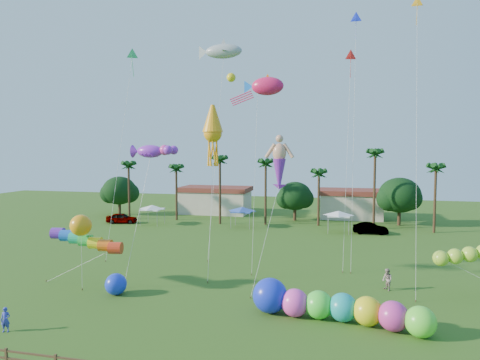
% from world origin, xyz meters
% --- Properties ---
extents(ground, '(160.00, 160.00, 0.00)m').
position_xyz_m(ground, '(0.00, 0.00, 0.00)').
color(ground, '#285116').
rests_on(ground, ground).
extents(tree_line, '(69.46, 8.91, 11.00)m').
position_xyz_m(tree_line, '(3.57, 44.00, 4.28)').
color(tree_line, '#3A2819').
rests_on(tree_line, ground).
extents(buildings_row, '(35.00, 7.00, 4.00)m').
position_xyz_m(buildings_row, '(-3.09, 50.00, 2.00)').
color(buildings_row, beige).
rests_on(buildings_row, ground).
extents(tent_row, '(31.00, 4.00, 0.60)m').
position_xyz_m(tent_row, '(-6.00, 36.33, 2.75)').
color(tent_row, white).
rests_on(tent_row, ground).
extents(car_a, '(5.05, 2.95, 1.61)m').
position_xyz_m(car_a, '(-25.25, 36.06, 0.81)').
color(car_a, '#4C4C54').
rests_on(car_a, ground).
extents(car_b, '(4.66, 1.63, 1.53)m').
position_xyz_m(car_b, '(12.29, 35.98, 0.77)').
color(car_b, '#4C4C54').
rests_on(car_b, ground).
extents(spectator_a, '(0.66, 0.53, 1.58)m').
position_xyz_m(spectator_a, '(-12.33, -2.34, 0.79)').
color(spectator_a, '#333BB3').
rests_on(spectator_a, ground).
extents(spectator_b, '(1.02, 1.09, 1.79)m').
position_xyz_m(spectator_b, '(12.02, 11.61, 0.90)').
color(spectator_b, '#A58D89').
rests_on(spectator_b, ground).
extents(caterpillar_inflatable, '(12.03, 4.23, 2.45)m').
position_xyz_m(caterpillar_inflatable, '(7.70, 4.09, 1.03)').
color(caterpillar_inflatable, '#FB42C3').
rests_on(caterpillar_inflatable, ground).
extents(blue_ball, '(1.71, 1.71, 1.71)m').
position_xyz_m(blue_ball, '(-9.10, 5.59, 0.85)').
color(blue_ball, '#1936E6').
rests_on(blue_ball, ground).
extents(rainbow_tube, '(9.21, 1.70, 4.13)m').
position_xyz_m(rainbow_tube, '(-11.16, 6.10, 3.63)').
color(rainbow_tube, red).
rests_on(rainbow_tube, ground).
extents(green_worm, '(9.60, 2.91, 3.80)m').
position_xyz_m(green_worm, '(15.84, 10.86, 3.09)').
color(green_worm, '#9FD52F').
rests_on(green_worm, ground).
extents(orange_ball_kite, '(2.21, 2.21, 6.25)m').
position_xyz_m(orange_ball_kite, '(-12.36, 5.97, 5.37)').
color(orange_ball_kite, orange).
rests_on(orange_ball_kite, ground).
extents(merman_kite, '(2.67, 5.47, 12.38)m').
position_xyz_m(merman_kite, '(3.04, 11.77, 10.14)').
color(merman_kite, tan).
rests_on(merman_kite, ground).
extents(fish_kite, '(4.97, 5.33, 18.74)m').
position_xyz_m(fish_kite, '(1.05, 17.33, 17.74)').
color(fish_kite, '#DE1853').
rests_on(fish_kite, ground).
extents(shark_kite, '(5.94, 7.16, 23.51)m').
position_xyz_m(shark_kite, '(-4.78, 22.31, 22.49)').
color(shark_kite, '#99A3A7').
rests_on(shark_kite, ground).
extents(squid_kite, '(2.50, 4.45, 15.74)m').
position_xyz_m(squid_kite, '(-3.33, 13.24, 13.03)').
color(squid_kite, '#FF9F14').
rests_on(squid_kite, ground).
extents(lobster_kite, '(4.54, 5.07, 12.18)m').
position_xyz_m(lobster_kite, '(-7.97, 9.82, 11.38)').
color(lobster_kite, purple).
rests_on(lobster_kite, ground).
extents(delta_kite_red, '(1.30, 3.66, 21.31)m').
position_xyz_m(delta_kite_red, '(8.94, 19.21, 20.35)').
color(delta_kite_red, red).
rests_on(delta_kite_red, ground).
extents(delta_kite_yellow, '(1.05, 3.37, 23.68)m').
position_xyz_m(delta_kite_yellow, '(13.85, 12.36, 22.44)').
color(delta_kite_yellow, '#F7A419').
rests_on(delta_kite_yellow, ground).
extents(delta_kite_green, '(2.36, 3.93, 22.32)m').
position_xyz_m(delta_kite_green, '(-13.66, 17.84, 21.35)').
color(delta_kite_green, '#2CBE65').
rests_on(delta_kite_green, ground).
extents(delta_kite_blue, '(1.27, 5.08, 25.34)m').
position_xyz_m(delta_kite_blue, '(9.42, 20.67, 24.24)').
color(delta_kite_blue, '#1A2DEE').
rests_on(delta_kite_blue, ground).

